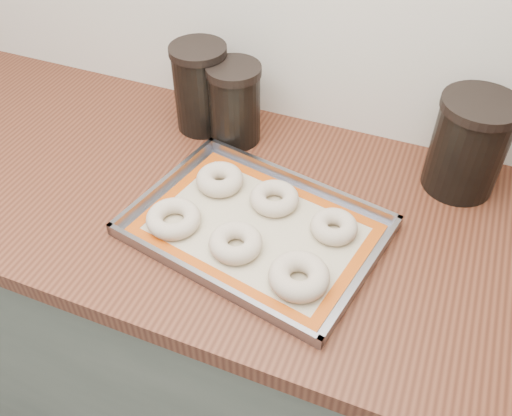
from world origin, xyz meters
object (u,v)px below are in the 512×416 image
at_px(bagel_back_left, 220,179).
at_px(bagel_back_mid, 274,198).
at_px(bagel_back_right, 334,227).
at_px(baking_tray, 256,228).
at_px(canister_mid, 235,104).
at_px(bagel_front_mid, 236,243).
at_px(canister_right, 469,145).
at_px(bagel_front_left, 173,219).
at_px(bagel_front_right, 299,276).
at_px(canister_left, 201,88).

bearing_deg(bagel_back_left, bagel_back_mid, -4.28).
bearing_deg(bagel_back_right, baking_tray, -162.01).
bearing_deg(canister_mid, bagel_front_mid, -66.38).
bearing_deg(bagel_back_mid, canister_right, 31.77).
bearing_deg(canister_right, bagel_front_left, -145.96).
distance_m(bagel_front_left, bagel_back_left, 0.14).
distance_m(bagel_back_mid, canister_mid, 0.26).
distance_m(bagel_front_left, canister_mid, 0.32).
xyz_separation_m(bagel_back_left, canister_mid, (-0.04, 0.17, 0.07)).
distance_m(baking_tray, canister_mid, 0.32).
relative_size(bagel_front_mid, bagel_back_mid, 1.01).
xyz_separation_m(bagel_front_right, canister_left, (-0.37, 0.37, 0.08)).
bearing_deg(baking_tray, bagel_front_left, -162.14).
distance_m(bagel_front_left, bagel_front_right, 0.27).
relative_size(bagel_front_right, bagel_back_left, 1.10).
height_order(bagel_front_right, canister_right, canister_right).
bearing_deg(bagel_back_left, bagel_front_right, -37.79).
bearing_deg(bagel_front_left, bagel_back_mid, 38.40).
bearing_deg(bagel_front_left, bagel_back_right, 17.92).
height_order(bagel_front_left, bagel_back_mid, same).
height_order(bagel_back_left, canister_right, canister_right).
distance_m(bagel_front_right, canister_right, 0.45).
distance_m(baking_tray, bagel_back_mid, 0.08).
height_order(bagel_front_right, bagel_back_right, bagel_front_right).
bearing_deg(canister_left, bagel_back_left, -55.44).
xyz_separation_m(bagel_front_left, bagel_back_left, (0.04, 0.14, 0.00)).
xyz_separation_m(baking_tray, bagel_back_left, (-0.12, 0.09, 0.02)).
height_order(bagel_front_mid, bagel_back_right, bagel_front_mid).
bearing_deg(bagel_back_right, bagel_front_right, -99.03).
distance_m(bagel_front_right, canister_left, 0.53).
xyz_separation_m(baking_tray, bagel_back_right, (0.14, 0.05, 0.01)).
bearing_deg(canister_right, baking_tray, -140.21).
bearing_deg(bagel_front_mid, bagel_back_mid, 80.55).
xyz_separation_m(bagel_back_left, bagel_back_mid, (0.12, -0.01, -0.00)).
relative_size(bagel_back_left, bagel_back_right, 1.09).
xyz_separation_m(bagel_front_right, bagel_back_right, (0.02, 0.14, -0.00)).
bearing_deg(bagel_front_mid, canister_mid, 113.62).
xyz_separation_m(bagel_front_left, canister_right, (0.49, 0.33, 0.08)).
bearing_deg(bagel_back_mid, baking_tray, -96.12).
bearing_deg(bagel_front_mid, canister_left, 124.34).
xyz_separation_m(bagel_back_mid, bagel_back_right, (0.13, -0.03, 0.00)).
height_order(baking_tray, canister_left, canister_left).
height_order(baking_tray, bagel_front_right, bagel_front_right).
bearing_deg(bagel_front_right, bagel_front_left, 170.33).
distance_m(bagel_front_mid, canister_left, 0.42).
relative_size(bagel_front_mid, canister_right, 0.48).
bearing_deg(bagel_back_left, baking_tray, -36.88).
bearing_deg(canister_right, bagel_back_mid, -148.23).
relative_size(bagel_front_left, canister_left, 0.52).
bearing_deg(bagel_front_mid, baking_tray, 76.49).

